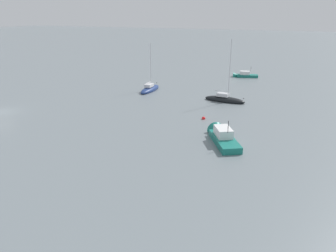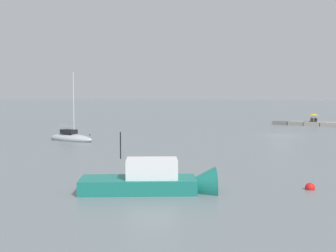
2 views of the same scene
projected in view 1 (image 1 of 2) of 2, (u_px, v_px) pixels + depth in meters
The scene contains 6 objects.
ground_plane at pixel (3, 112), 46.42m from camera, with size 500.00×500.00×0.00m, color slate.
sailboat_black_mid at pixel (224, 99), 51.93m from camera, with size 2.43×6.92×10.30m.
sailboat_navy_outer at pixel (150, 89), 59.00m from camera, with size 6.91×2.26×8.96m.
motorboat_teal_near at pixel (243, 76), 71.60m from camera, with size 3.06×5.75×3.09m.
motorboat_teal_far at pixel (222, 137), 36.04m from camera, with size 6.92×5.35×3.83m.
mooring_buoy_near at pixel (204, 118), 43.38m from camera, with size 0.52×0.52×0.52m.
Camera 1 is at (30.34, 40.49, 13.81)m, focal length 33.72 mm.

